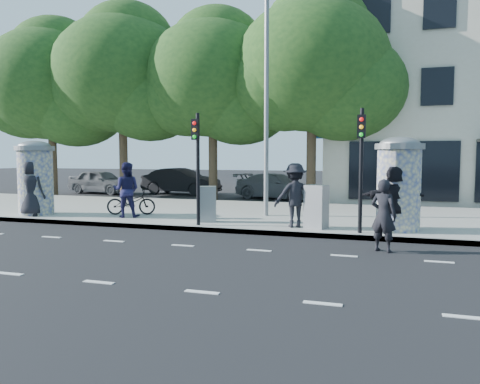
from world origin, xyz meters
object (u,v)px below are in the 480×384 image
(bicycle, at_px, (131,202))
(cabinet_left, at_px, (207,204))
(ped_c, at_px, (126,190))
(traffic_pole_near, at_px, (197,157))
(man_road, at_px, (383,215))
(cabinet_right, at_px, (316,207))
(ped_d, at_px, (295,195))
(street_lamp, at_px, (266,83))
(ped_a, at_px, (31,188))
(ad_column_left, at_px, (36,176))
(car_mid, at_px, (181,181))
(car_right, at_px, (277,186))
(traffic_pole_far, at_px, (361,157))
(car_left, at_px, (102,182))
(ad_column_right, at_px, (399,182))
(ped_f, at_px, (394,199))

(bicycle, height_order, cabinet_left, cabinet_left)
(ped_c, bearing_deg, traffic_pole_near, 146.73)
(man_road, xyz_separation_m, cabinet_right, (-1.90, 2.14, -0.08))
(ped_d, relative_size, cabinet_left, 1.66)
(traffic_pole_near, height_order, ped_d, traffic_pole_near)
(street_lamp, bearing_deg, ped_a, -162.01)
(ad_column_left, xyz_separation_m, street_lamp, (8.00, 2.13, 3.26))
(cabinet_right, height_order, car_mid, car_mid)
(cabinet_left, xyz_separation_m, car_right, (-0.05, 10.00, -0.06))
(man_road, relative_size, cabinet_left, 1.51)
(traffic_pole_far, bearing_deg, car_left, 144.92)
(traffic_pole_far, distance_m, car_mid, 16.25)
(ped_a, xyz_separation_m, ped_d, (9.32, 0.27, -0.03))
(ad_column_left, distance_m, ad_column_right, 12.40)
(ad_column_left, bearing_deg, bicycle, 15.91)
(car_left, xyz_separation_m, car_right, (10.77, -0.15, -0.05))
(car_left, bearing_deg, car_right, -83.25)
(traffic_pole_near, bearing_deg, cabinet_right, 8.42)
(ped_c, bearing_deg, traffic_pole_far, 157.46)
(ped_a, distance_m, car_right, 12.32)
(ped_d, distance_m, car_right, 10.68)
(street_lamp, height_order, ped_f, street_lamp)
(man_road, bearing_deg, bicycle, 4.47)
(ad_column_left, height_order, car_left, ad_column_left)
(ad_column_left, distance_m, ped_a, 0.60)
(ped_d, xyz_separation_m, cabinet_right, (0.64, -0.04, -0.31))
(ad_column_right, distance_m, ped_f, 0.64)
(ad_column_left, distance_m, ped_f, 12.29)
(cabinet_right, height_order, car_left, car_left)
(bicycle, height_order, car_mid, car_mid)
(ped_c, bearing_deg, car_mid, -89.95)
(traffic_pole_near, relative_size, ped_c, 1.80)
(ad_column_right, relative_size, bicycle, 1.53)
(traffic_pole_near, bearing_deg, ad_column_right, 8.89)
(ad_column_right, distance_m, bicycle, 9.16)
(bicycle, bearing_deg, car_right, -39.08)
(ad_column_left, xyz_separation_m, car_right, (6.55, 10.11, -0.88))
(ped_f, distance_m, cabinet_right, 2.18)
(ped_c, height_order, ped_f, ped_c)
(traffic_pole_far, relative_size, cabinet_right, 2.68)
(man_road, bearing_deg, traffic_pole_near, 8.47)
(traffic_pole_near, relative_size, ped_d, 1.79)
(bicycle, bearing_deg, car_left, 19.30)
(traffic_pole_near, xyz_separation_m, bicycle, (-3.28, 1.65, -1.63))
(ped_d, xyz_separation_m, car_mid, (-8.97, 11.41, -0.34))
(ped_d, bearing_deg, car_right, -97.13)
(car_right, bearing_deg, ad_column_left, 162.68)
(traffic_pole_far, relative_size, cabinet_left, 2.97)
(traffic_pole_near, relative_size, cabinet_left, 2.97)
(traffic_pole_near, distance_m, car_right, 10.93)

